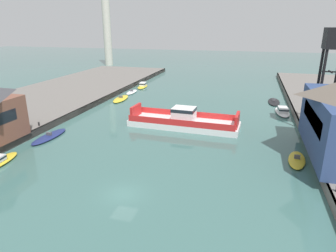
% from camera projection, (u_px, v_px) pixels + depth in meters
% --- Properties ---
extents(ground_plane, '(400.00, 400.00, 0.00)m').
position_uv_depth(ground_plane, '(123.00, 194.00, 32.79)').
color(ground_plane, '#3D6660').
extents(quay_left, '(28.00, 140.00, 1.23)m').
position_uv_depth(quay_left, '(2.00, 115.00, 59.84)').
color(quay_left, slate).
rests_on(quay_left, ground).
extents(chain_ferry, '(20.19, 6.93, 3.63)m').
position_uv_depth(chain_ferry, '(184.00, 121.00, 54.24)').
color(chain_ferry, silver).
rests_on(chain_ferry, ground).
extents(moored_boat_near_left, '(2.92, 6.54, 0.91)m').
position_uv_depth(moored_boat_near_left, '(297.00, 160.00, 40.63)').
color(moored_boat_near_left, yellow).
rests_on(moored_boat_near_left, ground).
extents(moored_boat_mid_left, '(3.24, 8.35, 1.43)m').
position_uv_depth(moored_boat_mid_left, '(282.00, 111.00, 62.74)').
color(moored_boat_mid_left, white).
rests_on(moored_boat_mid_left, ground).
extents(moored_boat_mid_right, '(2.57, 8.22, 0.95)m').
position_uv_depth(moored_boat_mid_right, '(49.00, 136.00, 49.20)').
color(moored_boat_mid_right, navy).
rests_on(moored_boat_mid_right, ground).
extents(moored_boat_far_left, '(3.54, 8.60, 0.98)m').
position_uv_depth(moored_boat_far_left, '(121.00, 99.00, 74.39)').
color(moored_boat_far_left, yellow).
rests_on(moored_boat_far_left, ground).
extents(moored_boat_far_right, '(3.38, 7.85, 1.33)m').
position_uv_depth(moored_boat_far_right, '(143.00, 85.00, 89.72)').
color(moored_boat_far_right, yellow).
rests_on(moored_boat_far_right, ground).
extents(moored_boat_upstream_a, '(2.47, 6.76, 0.89)m').
position_uv_depth(moored_boat_upstream_a, '(132.00, 92.00, 82.08)').
color(moored_boat_upstream_a, white).
rests_on(moored_boat_upstream_a, ground).
extents(moored_boat_upstream_b, '(2.72, 8.11, 0.89)m').
position_uv_depth(moored_boat_upstream_b, '(274.00, 102.00, 71.66)').
color(moored_boat_upstream_b, black).
rests_on(moored_boat_upstream_b, ground).
extents(crane_tower, '(3.35, 3.35, 16.10)m').
position_uv_depth(crane_tower, '(334.00, 50.00, 47.30)').
color(crane_tower, black).
rests_on(crane_tower, quay_right).
extents(bollard_left_aft, '(0.32, 0.32, 0.71)m').
position_uv_depth(bollard_left_aft, '(11.00, 136.00, 45.35)').
color(bollard_left_aft, black).
rests_on(bollard_left_aft, quay_left).
extents(bollard_right_aft, '(0.32, 0.32, 0.71)m').
position_uv_depth(bollard_right_aft, '(329.00, 172.00, 34.30)').
color(bollard_right_aft, black).
rests_on(bollard_right_aft, quay_right).
extents(bollard_left_far, '(0.32, 0.32, 0.71)m').
position_uv_depth(bollard_left_far, '(39.00, 124.00, 51.15)').
color(bollard_left_far, black).
rests_on(bollard_left_far, quay_left).
extents(bollard_right_far, '(0.32, 0.32, 0.71)m').
position_uv_depth(bollard_right_far, '(318.00, 149.00, 40.58)').
color(bollard_right_far, black).
rests_on(bollard_right_far, quay_right).
extents(smokestack_distant_a, '(3.82, 3.82, 35.90)m').
position_uv_depth(smokestack_distant_a, '(107.00, 22.00, 133.13)').
color(smokestack_distant_a, beige).
rests_on(smokestack_distant_a, ground).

